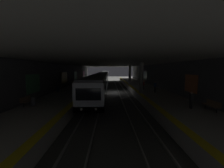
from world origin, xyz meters
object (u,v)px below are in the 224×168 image
object	(u,v)px
pillar_far	(130,75)
bench_left_near	(212,105)
person_waiting_near	(85,81)
trash_bin	(33,101)
suitcase_rolling	(58,89)
metro_train	(103,78)
person_boarding	(191,99)
bench_left_mid	(144,81)
person_walking_mid	(155,86)
bench_right_near	(27,100)
pillar_near	(141,78)
bench_right_mid	(73,83)
bench_right_far	(80,80)
person_standing_far	(144,85)
bench_left_far	(140,80)

from	to	relation	value
pillar_far	bench_left_near	size ratio (longest dim) A/B	2.68
bench_left_near	person_waiting_near	bearing A→B (deg)	36.45
trash_bin	suitcase_rolling	bearing A→B (deg)	4.88
metro_train	person_boarding	size ratio (longest dim) A/B	33.78
person_boarding	bench_left_near	bearing A→B (deg)	-114.22
bench_left_mid	person_walking_mid	world-z (taller)	person_walking_mid
pillar_far	bench_right_near	bearing A→B (deg)	144.71
bench_right_near	pillar_near	bearing A→B (deg)	-62.35
pillar_near	bench_right_mid	world-z (taller)	pillar_near
bench_left_near	bench_right_far	size ratio (longest dim) A/B	1.00
pillar_far	person_standing_far	xyz separation A→B (m)	(-8.06, -1.24, -1.45)
person_standing_far	suitcase_rolling	xyz separation A→B (m)	(-1.60, 14.13, -0.49)
person_boarding	bench_left_far	bearing A→B (deg)	-3.00
person_boarding	trash_bin	world-z (taller)	person_boarding
bench_right_far	bench_left_far	bearing A→B (deg)	-85.63
bench_right_near	bench_right_mid	xyz separation A→B (m)	(17.74, 0.00, 0.00)
bench_left_mid	person_boarding	xyz separation A→B (m)	(-23.23, 1.45, 0.33)
bench_right_mid	trash_bin	size ratio (longest dim) A/B	2.00
bench_left_mid	bench_right_mid	world-z (taller)	same
pillar_far	metro_train	world-z (taller)	pillar_far
pillar_far	metro_train	xyz separation A→B (m)	(6.92, 6.55, -1.30)
bench_right_mid	person_standing_far	bearing A→B (deg)	-118.27
suitcase_rolling	trash_bin	world-z (taller)	suitcase_rolling
person_standing_far	person_boarding	world-z (taller)	person_boarding
pillar_far	bench_right_near	world-z (taller)	pillar_far
bench_right_far	person_waiting_near	world-z (taller)	person_waiting_near
pillar_near	suitcase_rolling	size ratio (longest dim) A/B	4.63
bench_left_far	person_waiting_near	bearing A→B (deg)	121.66
pillar_near	bench_left_mid	bearing A→B (deg)	-15.53
bench_left_mid	trash_bin	distance (m)	27.39
metro_train	bench_left_far	distance (m)	10.80
metro_train	person_waiting_near	xyz separation A→B (m)	(-7.75, 3.63, -0.05)
person_waiting_near	person_boarding	world-z (taller)	person_waiting_near
pillar_far	suitcase_rolling	distance (m)	16.23
person_waiting_near	person_boarding	size ratio (longest dim) A/B	1.07
pillar_near	person_waiting_near	bearing A→B (deg)	43.77
person_waiting_near	person_standing_far	bearing A→B (deg)	-122.35
bench_left_mid	person_walking_mid	bearing A→B (deg)	172.67
bench_left_near	bench_right_near	world-z (taller)	same
metro_train	bench_right_far	distance (m)	6.35
pillar_near	bench_left_near	bearing A→B (deg)	-154.62
pillar_near	suitcase_rolling	distance (m)	13.16
pillar_near	person_boarding	xyz separation A→B (m)	(-8.17, -2.73, -1.42)
bench_right_near	person_walking_mid	distance (m)	16.96
bench_left_mid	trash_bin	xyz separation A→B (m)	(-21.98, 16.33, -0.10)
bench_left_mid	person_walking_mid	xyz separation A→B (m)	(-14.35, 1.85, 0.41)
bench_right_near	suitcase_rolling	bearing A→B (deg)	0.06
pillar_far	bench_left_mid	size ratio (longest dim) A/B	2.68
pillar_near	suitcase_rolling	xyz separation A→B (m)	(1.79, 12.89, -1.93)
metro_train	person_walking_mid	xyz separation A→B (m)	(-17.66, -8.89, -0.04)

